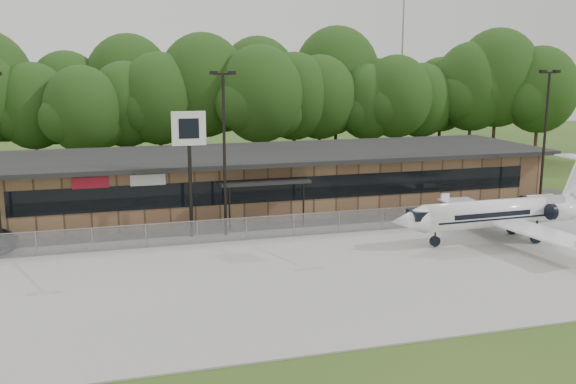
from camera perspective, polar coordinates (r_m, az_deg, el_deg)
name	(u,v)px	position (r m, az deg, el deg)	size (l,w,h in m)	color
ground	(422,331)	(27.22, 11.83, -11.97)	(160.00, 160.00, 0.00)	#2F4F1C
apron	(350,270)	(34.00, 5.53, -6.91)	(64.00, 18.00, 0.08)	#9E9B93
parking_lot	(289,220)	(44.48, 0.10, -2.48)	(50.00, 9.00, 0.06)	#383835
terminal	(273,178)	(48.22, -1.37, 1.22)	(41.00, 11.65, 4.30)	olive
fence	(309,225)	(40.12, 1.89, -2.92)	(46.00, 0.04, 1.52)	gray
treeline	(227,96)	(65.18, -5.46, 8.53)	(72.00, 12.00, 15.00)	#1C3A12
radio_mast	(402,47)	(77.83, 10.13, 12.54)	(0.20, 0.20, 25.00)	gray
light_pole_mid	(224,142)	(39.40, -5.70, 4.47)	(1.55, 0.30, 10.23)	black
light_pole_right	(545,131)	(49.02, 21.89, 5.06)	(1.55, 0.30, 10.23)	black
business_jet	(507,213)	(40.99, 18.88, -1.79)	(14.73, 13.10, 4.97)	white
pole_sign	(189,142)	(39.37, -8.78, 4.43)	(2.06, 0.31, 7.85)	black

